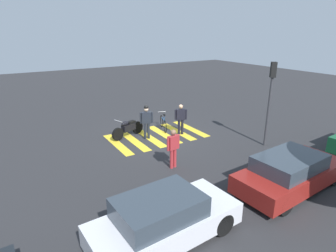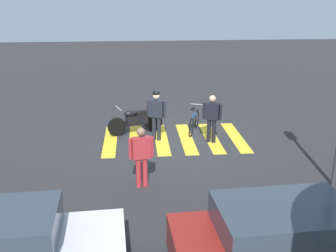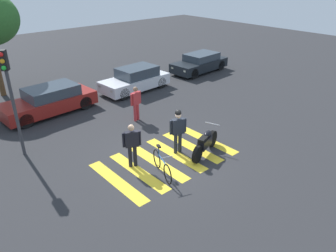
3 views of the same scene
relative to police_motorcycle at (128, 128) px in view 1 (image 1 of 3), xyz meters
The scene contains 10 objects.
ground_plane 1.60m from the police_motorcycle, 151.64° to the left, with size 60.00×60.00×0.00m, color #2B2B2D.
police_motorcycle is the anchor object (origin of this frame).
leaning_bicycle 2.17m from the police_motorcycle, behind, with size 0.68×1.66×1.01m.
officer_on_foot 1.22m from the police_motorcycle, 133.10° to the left, with size 0.65×0.36×1.83m.
officer_by_motorcycle 2.89m from the police_motorcycle, 156.06° to the left, with size 0.61×0.39×1.68m.
pedestrian_bystander 4.30m from the police_motorcycle, 91.67° to the left, with size 0.66×0.28×1.67m.
crosswalk_stripes 1.60m from the police_motorcycle, 151.64° to the left, with size 4.95×3.11×0.01m.
car_maroon_wagon 8.33m from the police_motorcycle, 109.65° to the left, with size 4.62×2.06×1.34m.
car_white_van 8.09m from the police_motorcycle, 72.85° to the left, with size 4.23×1.95×1.37m.
traffic_light_pole 7.40m from the police_motorcycle, 138.78° to the left, with size 0.33×0.35×4.07m.
Camera 1 is at (6.91, 12.37, 5.43)m, focal length 29.95 mm.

